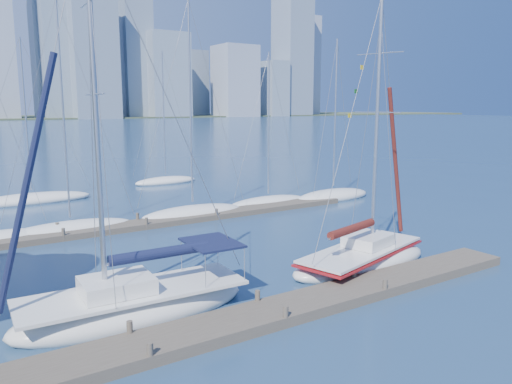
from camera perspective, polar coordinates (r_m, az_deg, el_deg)
ground at (r=18.92m, az=1.72°, el=-14.27°), size 700.00×700.00×0.00m
near_dock at (r=18.84m, az=1.72°, el=-13.71°), size 26.00×2.00×0.40m
far_dock at (r=33.29m, az=-11.27°, el=-3.43°), size 30.00×1.80×0.36m
sailboat_navy at (r=19.19m, az=-13.78°, el=-10.63°), size 8.97×3.25×14.51m
sailboat_maroon at (r=24.65m, az=12.05°, el=-6.08°), size 8.57×4.67×13.27m
bg_boat_1 at (r=32.82m, az=-20.40°, el=-3.91°), size 7.96×3.75×14.13m
bg_boat_3 at (r=35.29m, az=-7.23°, el=-2.36°), size 7.93×3.48×14.94m
bg_boat_4 at (r=39.26m, az=1.42°, el=-1.12°), size 7.18×3.00×12.00m
bg_boat_5 at (r=42.07m, az=8.81°, el=-0.42°), size 7.68×5.22×13.32m
bg_boat_6 at (r=43.89m, az=-24.21°, el=-0.79°), size 9.42×4.85×13.23m
bg_boat_7 at (r=50.82m, az=-10.26°, el=1.27°), size 6.69×3.81×13.21m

